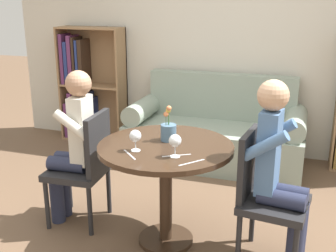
{
  "coord_description": "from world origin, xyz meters",
  "views": [
    {
      "loc": [
        0.87,
        -2.57,
        1.73
      ],
      "look_at": [
        0.0,
        0.05,
        0.87
      ],
      "focal_mm": 45.0,
      "sensor_mm": 36.0,
      "label": 1
    }
  ],
  "objects": [
    {
      "name": "back_wall",
      "position": [
        0.0,
        2.08,
        1.35
      ],
      "size": [
        5.2,
        0.05,
        2.7
      ],
      "color": "beige",
      "rests_on": "ground_plane"
    },
    {
      "name": "knife_left_setting",
      "position": [
        0.13,
        -0.17,
        0.75
      ],
      "size": [
        0.17,
        0.11,
        0.0
      ],
      "color": "silver",
      "rests_on": "round_table"
    },
    {
      "name": "round_table",
      "position": [
        0.0,
        0.0,
        0.6
      ],
      "size": [
        0.94,
        0.94,
        0.75
      ],
      "color": "#382619",
      "rests_on": "ground_plane"
    },
    {
      "name": "wine_glass_right",
      "position": [
        0.13,
        -0.19,
        0.86
      ],
      "size": [
        0.08,
        0.08,
        0.15
      ],
      "color": "white",
      "rests_on": "round_table"
    },
    {
      "name": "bookshelf_left",
      "position": [
        -1.69,
        1.92,
        0.64
      ],
      "size": [
        0.8,
        0.28,
        1.38
      ],
      "color": "#93704C",
      "rests_on": "ground_plane"
    },
    {
      "name": "fork_left_setting",
      "position": [
        -0.16,
        -0.25,
        0.75
      ],
      "size": [
        0.14,
        0.14,
        0.0
      ],
      "color": "silver",
      "rests_on": "round_table"
    },
    {
      "name": "couch",
      "position": [
        0.0,
        1.65,
        0.31
      ],
      "size": [
        1.84,
        0.8,
        0.92
      ],
      "color": "gray",
      "rests_on": "ground_plane"
    },
    {
      "name": "person_right",
      "position": [
        0.77,
        -0.0,
        0.66
      ],
      "size": [
        0.44,
        0.37,
        1.25
      ],
      "rotation": [
        0.0,
        0.0,
        1.45
      ],
      "color": "#282D47",
      "rests_on": "ground_plane"
    },
    {
      "name": "knife_right_setting",
      "position": [
        0.25,
        -0.26,
        0.75
      ],
      "size": [
        0.13,
        0.15,
        0.0
      ],
      "color": "silver",
      "rests_on": "round_table"
    },
    {
      "name": "flower_vase",
      "position": [
        -0.01,
        0.09,
        0.83
      ],
      "size": [
        0.11,
        0.11,
        0.25
      ],
      "color": "slate",
      "rests_on": "round_table"
    },
    {
      "name": "ground_plane",
      "position": [
        0.0,
        0.0,
        0.0
      ],
      "size": [
        16.0,
        16.0,
        0.0
      ],
      "primitive_type": "plane",
      "color": "brown"
    },
    {
      "name": "person_left",
      "position": [
        -0.77,
        0.06,
        0.64
      ],
      "size": [
        0.43,
        0.36,
        1.22
      ],
      "rotation": [
        0.0,
        0.0,
        -1.51
      ],
      "color": "#282D47",
      "rests_on": "ground_plane"
    },
    {
      "name": "chair_left",
      "position": [
        -0.68,
        0.07,
        0.49
      ],
      "size": [
        0.44,
        0.44,
        0.9
      ],
      "rotation": [
        0.0,
        0.0,
        -1.51
      ],
      "color": "#232326",
      "rests_on": "ground_plane"
    },
    {
      "name": "chair_right",
      "position": [
        0.68,
        0.01,
        0.49
      ],
      "size": [
        0.47,
        0.47,
        0.9
      ],
      "rotation": [
        0.0,
        0.0,
        1.45
      ],
      "color": "#232326",
      "rests_on": "ground_plane"
    },
    {
      "name": "wine_glass_left",
      "position": [
        -0.15,
        -0.17,
        0.85
      ],
      "size": [
        0.08,
        0.08,
        0.14
      ],
      "color": "white",
      "rests_on": "round_table"
    }
  ]
}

